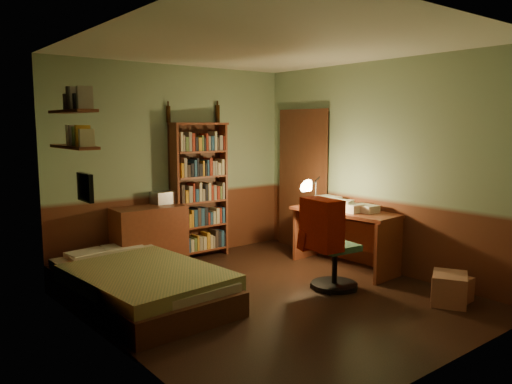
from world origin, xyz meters
TOP-DOWN VIEW (x-y plane):
  - floor at (0.00, 0.00)m, footprint 3.50×4.00m
  - ceiling at (0.00, 0.00)m, footprint 3.50×4.00m
  - wall_back at (0.00, 2.01)m, footprint 3.50×0.02m
  - wall_left at (-1.76, 0.00)m, footprint 0.02×4.00m
  - wall_right at (1.76, 0.00)m, footprint 0.02×4.00m
  - wall_front at (0.00, -2.01)m, footprint 3.50×0.02m
  - doorway at (1.72, 1.30)m, footprint 0.06×0.90m
  - door_trim at (1.69, 1.30)m, footprint 0.02×0.98m
  - bed at (-1.16, 0.77)m, footprint 1.24×2.21m
  - dresser at (-0.53, 1.77)m, footprint 0.91×0.48m
  - mini_stereo at (-0.25, 1.89)m, footprint 0.31×0.24m
  - bookshelf at (0.28, 1.85)m, footprint 0.81×0.33m
  - bottle_left at (-0.11, 1.96)m, footprint 0.07×0.07m
  - bottle_right at (0.66, 1.96)m, footprint 0.09×0.09m
  - desk at (1.44, 0.25)m, footprint 0.70×1.44m
  - paper_stack at (1.36, 0.29)m, footprint 0.35×0.40m
  - desk_lamp at (1.19, 0.53)m, footprint 0.25×0.25m
  - office_chair at (0.75, -0.22)m, footprint 0.48×0.43m
  - red_jacket at (0.71, -0.03)m, footprint 0.34×0.51m
  - wall_shelf_lower at (-1.64, 1.10)m, footprint 0.20×0.90m
  - wall_shelf_upper at (-1.64, 1.10)m, footprint 0.20×0.90m
  - framed_picture at (-1.72, 0.60)m, footprint 0.04×0.32m
  - cardboard_box_a at (1.31, -1.29)m, footprint 0.52×0.49m
  - cardboard_box_b at (1.38, -1.29)m, footprint 0.38×0.32m

SIDE VIEW (x-z plane):
  - floor at x=0.00m, z-range -0.02..0.00m
  - cardboard_box_b at x=1.38m, z-range 0.00..0.25m
  - cardboard_box_a at x=1.31m, z-range 0.00..0.31m
  - bed at x=-1.16m, z-range 0.00..0.64m
  - desk at x=1.44m, z-range 0.00..0.75m
  - dresser at x=-0.53m, z-range 0.00..0.80m
  - office_chair at x=0.75m, z-range 0.00..0.88m
  - paper_stack at x=1.36m, z-range 0.75..0.88m
  - mini_stereo at x=-0.25m, z-range 0.80..0.95m
  - bookshelf at x=0.28m, z-range 0.00..1.85m
  - doorway at x=1.72m, z-range 0.00..2.00m
  - door_trim at x=1.69m, z-range -0.04..2.04m
  - desk_lamp at x=1.19m, z-range 0.75..1.43m
  - red_jacket at x=0.71m, z-range 0.88..1.44m
  - framed_picture at x=-1.72m, z-range 1.12..1.38m
  - wall_back at x=0.00m, z-range 0.00..2.60m
  - wall_left at x=-1.76m, z-range 0.00..2.60m
  - wall_right at x=1.76m, z-range 0.00..2.60m
  - wall_front at x=0.00m, z-range 0.00..2.60m
  - wall_shelf_lower at x=-1.64m, z-range 1.59..1.61m
  - wall_shelf_upper at x=-1.64m, z-range 1.94..1.96m
  - bottle_left at x=-0.11m, z-range 1.85..2.06m
  - bottle_right at x=0.66m, z-range 1.85..2.09m
  - ceiling at x=0.00m, z-range 2.60..2.62m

